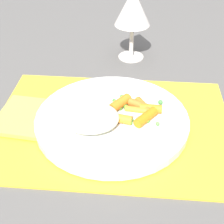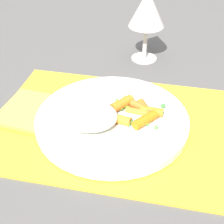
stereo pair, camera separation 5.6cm
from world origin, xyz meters
name	(u,v)px [view 2 (the right image)]	position (x,y,z in m)	size (l,w,h in m)	color
ground_plane	(112,126)	(0.00, 0.00, 0.00)	(2.40, 2.40, 0.00)	#565451
placemat	(112,124)	(0.00, 0.00, 0.00)	(0.42, 0.31, 0.01)	gold
plate	(112,120)	(0.00, 0.00, 0.01)	(0.27, 0.27, 0.01)	white
rice_mound	(89,116)	(-0.03, -0.02, 0.04)	(0.10, 0.08, 0.03)	beige
carrot_portion	(136,112)	(0.04, 0.01, 0.03)	(0.10, 0.08, 0.02)	orange
pea_scatter	(132,112)	(0.03, 0.01, 0.03)	(0.09, 0.08, 0.01)	green
fork	(103,115)	(-0.02, 0.00, 0.02)	(0.19, 0.04, 0.01)	#BDBDBD
wine_glass	(147,10)	(0.02, 0.26, 0.12)	(0.08, 0.08, 0.16)	silver
napkin	(29,111)	(-0.16, 0.00, 0.01)	(0.10, 0.11, 0.01)	#EAE54C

